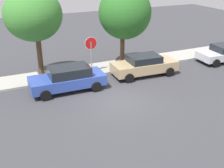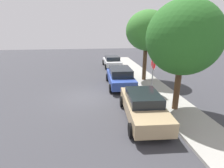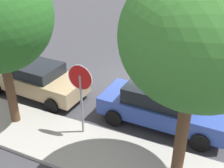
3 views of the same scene
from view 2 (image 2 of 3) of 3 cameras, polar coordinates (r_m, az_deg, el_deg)
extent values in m
plane|color=#38383D|center=(12.15, -8.35, -4.27)|extent=(60.00, 60.00, 0.00)
cube|color=#9E9B93|center=(13.08, 15.25, -2.78)|extent=(32.00, 2.25, 0.14)
cylinder|color=gray|center=(12.43, 13.03, 1.67)|extent=(0.08, 0.08, 2.35)
cylinder|color=white|center=(12.18, 13.38, 6.60)|extent=(0.89, 0.02, 0.89)
cylinder|color=red|center=(12.18, 13.38, 6.60)|extent=(0.83, 0.03, 0.83)
cube|color=#2D479E|center=(14.24, 2.65, 1.86)|extent=(4.61, 1.93, 0.64)
cube|color=black|center=(13.95, 2.77, 4.09)|extent=(2.49, 1.66, 0.56)
cylinder|color=black|center=(13.05, 7.62, -1.18)|extent=(0.64, 0.23, 0.64)
cylinder|color=black|center=(12.75, -0.40, -1.47)|extent=(0.64, 0.23, 0.64)
cylinder|color=black|center=(15.95, 5.05, 2.41)|extent=(0.64, 0.23, 0.64)
cylinder|color=black|center=(15.71, -1.52, 2.23)|extent=(0.64, 0.23, 0.64)
cube|color=tan|center=(9.17, 10.07, -7.55)|extent=(4.63, 2.00, 0.67)
cube|color=black|center=(8.98, 10.21, -4.19)|extent=(2.24, 1.65, 0.47)
cylinder|color=black|center=(8.30, 18.63, -13.64)|extent=(0.65, 0.25, 0.64)
cylinder|color=black|center=(7.82, 6.31, -14.78)|extent=(0.65, 0.25, 0.64)
cylinder|color=black|center=(10.88, 12.52, -5.38)|extent=(0.65, 0.25, 0.64)
cylinder|color=black|center=(10.52, 3.31, -5.78)|extent=(0.65, 0.25, 0.64)
cube|color=white|center=(21.55, -0.02, 7.21)|extent=(4.20, 1.89, 0.56)
cube|color=black|center=(21.28, 0.06, 8.47)|extent=(2.11, 1.63, 0.46)
cylinder|color=black|center=(22.87, -2.80, 7.13)|extent=(0.64, 0.23, 0.64)
cylinder|color=black|center=(23.11, 1.68, 7.26)|extent=(0.64, 0.23, 0.64)
cylinder|color=black|center=(20.10, -1.96, 5.67)|extent=(0.64, 0.23, 0.64)
cylinder|color=black|center=(20.39, 3.10, 5.82)|extent=(0.64, 0.23, 0.64)
cylinder|color=#513823|center=(10.24, 20.53, -0.75)|extent=(0.32, 0.32, 2.93)
ellipsoid|color=#286623|center=(9.65, 22.29, 13.73)|extent=(3.72, 3.72, 3.72)
cylinder|color=#513823|center=(15.62, 10.62, 6.90)|extent=(0.34, 0.34, 3.32)
ellipsoid|color=#387A2D|center=(15.52, 11.57, 16.70)|extent=(3.64, 3.64, 3.31)
camera|label=1|loc=(22.19, -47.37, 19.87)|focal=45.00mm
camera|label=3|loc=(19.03, 30.09, 20.86)|focal=45.00mm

